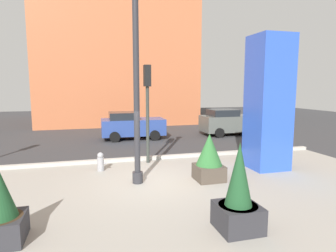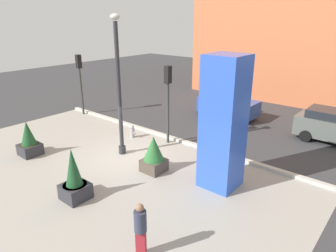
{
  "view_description": "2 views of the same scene",
  "coord_description": "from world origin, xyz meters",
  "px_view_note": "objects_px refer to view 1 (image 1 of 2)",
  "views": [
    {
      "loc": [
        -2.02,
        -9.55,
        3.29
      ],
      "look_at": [
        0.86,
        0.98,
        1.83
      ],
      "focal_mm": 30.96,
      "sensor_mm": 36.0,
      "label": 1
    },
    {
      "loc": [
        10.29,
        -9.28,
        6.56
      ],
      "look_at": [
        1.31,
        1.53,
        1.48
      ],
      "focal_mm": 32.39,
      "sensor_mm": 36.0,
      "label": 2
    }
  ],
  "objects_px": {
    "fire_hydrant": "(101,162)",
    "car_intersection": "(132,125)",
    "lamp_post": "(136,88)",
    "potted_plant_near_right": "(209,158)",
    "art_pillar_blue": "(268,103)",
    "traffic_light_far_side": "(147,98)",
    "car_curb_west": "(229,122)",
    "potted_plant_curbside": "(238,196)"
  },
  "relations": [
    {
      "from": "fire_hydrant",
      "to": "car_intersection",
      "type": "bearing_deg",
      "value": 72.07
    },
    {
      "from": "lamp_post",
      "to": "potted_plant_near_right",
      "type": "relative_size",
      "value": 4.0
    },
    {
      "from": "art_pillar_blue",
      "to": "car_intersection",
      "type": "distance_m",
      "value": 9.46
    },
    {
      "from": "art_pillar_blue",
      "to": "traffic_light_far_side",
      "type": "relative_size",
      "value": 1.26
    },
    {
      "from": "fire_hydrant",
      "to": "lamp_post",
      "type": "bearing_deg",
      "value": -57.59
    },
    {
      "from": "car_intersection",
      "to": "car_curb_west",
      "type": "xyz_separation_m",
      "value": [
        6.77,
        -0.22,
        0.03
      ]
    },
    {
      "from": "potted_plant_curbside",
      "to": "car_intersection",
      "type": "height_order",
      "value": "potted_plant_curbside"
    },
    {
      "from": "lamp_post",
      "to": "fire_hydrant",
      "type": "bearing_deg",
      "value": 122.41
    },
    {
      "from": "potted_plant_curbside",
      "to": "car_intersection",
      "type": "xyz_separation_m",
      "value": [
        -0.63,
        12.63,
        0.03
      ]
    },
    {
      "from": "potted_plant_curbside",
      "to": "car_intersection",
      "type": "bearing_deg",
      "value": 92.87
    },
    {
      "from": "traffic_light_far_side",
      "to": "car_curb_west",
      "type": "distance_m",
      "value": 9.34
    },
    {
      "from": "potted_plant_near_right",
      "to": "car_curb_west",
      "type": "relative_size",
      "value": 0.42
    },
    {
      "from": "fire_hydrant",
      "to": "art_pillar_blue",
      "type": "bearing_deg",
      "value": -11.48
    },
    {
      "from": "car_curb_west",
      "to": "traffic_light_far_side",
      "type": "bearing_deg",
      "value": -139.54
    },
    {
      "from": "potted_plant_near_right",
      "to": "lamp_post",
      "type": "bearing_deg",
      "value": 171.78
    },
    {
      "from": "art_pillar_blue",
      "to": "car_curb_west",
      "type": "bearing_deg",
      "value": 72.99
    },
    {
      "from": "art_pillar_blue",
      "to": "potted_plant_curbside",
      "type": "distance_m",
      "value": 6.04
    },
    {
      "from": "art_pillar_blue",
      "to": "fire_hydrant",
      "type": "xyz_separation_m",
      "value": [
        -6.55,
        1.33,
        -2.29
      ]
    },
    {
      "from": "potted_plant_near_right",
      "to": "potted_plant_curbside",
      "type": "xyz_separation_m",
      "value": [
        -0.8,
        -3.54,
        0.01
      ]
    },
    {
      "from": "car_intersection",
      "to": "car_curb_west",
      "type": "distance_m",
      "value": 6.77
    },
    {
      "from": "lamp_post",
      "to": "potted_plant_curbside",
      "type": "bearing_deg",
      "value": -66.57
    },
    {
      "from": "potted_plant_curbside",
      "to": "car_intersection",
      "type": "relative_size",
      "value": 0.52
    },
    {
      "from": "fire_hydrant",
      "to": "traffic_light_far_side",
      "type": "xyz_separation_m",
      "value": [
        2.05,
        0.74,
        2.49
      ]
    },
    {
      "from": "traffic_light_far_side",
      "to": "car_curb_west",
      "type": "xyz_separation_m",
      "value": [
        6.95,
        5.93,
        -1.97
      ]
    },
    {
      "from": "lamp_post",
      "to": "fire_hydrant",
      "type": "xyz_separation_m",
      "value": [
        -1.17,
        1.84,
        -2.9
      ]
    },
    {
      "from": "fire_hydrant",
      "to": "potted_plant_curbside",
      "type": "bearing_deg",
      "value": -63.53
    },
    {
      "from": "lamp_post",
      "to": "potted_plant_near_right",
      "type": "distance_m",
      "value": 3.51
    },
    {
      "from": "potted_plant_near_right",
      "to": "car_intersection",
      "type": "height_order",
      "value": "car_intersection"
    },
    {
      "from": "lamp_post",
      "to": "car_curb_west",
      "type": "bearing_deg",
      "value": 47.38
    },
    {
      "from": "car_intersection",
      "to": "traffic_light_far_side",
      "type": "bearing_deg",
      "value": -91.67
    },
    {
      "from": "art_pillar_blue",
      "to": "traffic_light_far_side",
      "type": "height_order",
      "value": "art_pillar_blue"
    },
    {
      "from": "potted_plant_near_right",
      "to": "car_curb_west",
      "type": "bearing_deg",
      "value": 58.97
    },
    {
      "from": "potted_plant_near_right",
      "to": "traffic_light_far_side",
      "type": "bearing_deg",
      "value": 118.78
    },
    {
      "from": "art_pillar_blue",
      "to": "potted_plant_near_right",
      "type": "height_order",
      "value": "art_pillar_blue"
    },
    {
      "from": "car_intersection",
      "to": "fire_hydrant",
      "type": "bearing_deg",
      "value": -107.93
    },
    {
      "from": "fire_hydrant",
      "to": "car_intersection",
      "type": "relative_size",
      "value": 0.19
    },
    {
      "from": "lamp_post",
      "to": "fire_hydrant",
      "type": "height_order",
      "value": "lamp_post"
    },
    {
      "from": "art_pillar_blue",
      "to": "car_intersection",
      "type": "bearing_deg",
      "value": 117.76
    },
    {
      "from": "car_intersection",
      "to": "lamp_post",
      "type": "bearing_deg",
      "value": -96.91
    },
    {
      "from": "lamp_post",
      "to": "art_pillar_blue",
      "type": "xyz_separation_m",
      "value": [
        5.38,
        0.51,
        -0.61
      ]
    },
    {
      "from": "lamp_post",
      "to": "potted_plant_near_right",
      "type": "xyz_separation_m",
      "value": [
        2.49,
        -0.36,
        -2.45
      ]
    },
    {
      "from": "potted_plant_curbside",
      "to": "car_curb_west",
      "type": "relative_size",
      "value": 0.51
    }
  ]
}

